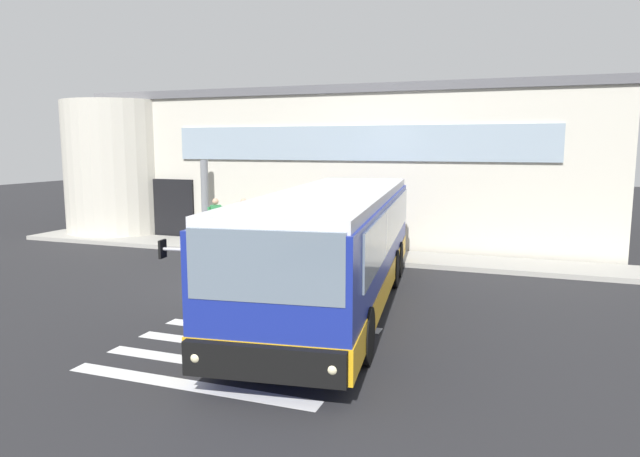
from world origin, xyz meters
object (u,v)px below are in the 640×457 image
at_px(bus_main_foreground, 334,250).
at_px(entry_support_column, 205,200).
at_px(passenger_near_column, 216,218).
at_px(safety_bollard_yellow, 373,252).
at_px(passenger_by_doorway, 244,219).

bearing_deg(bus_main_foreground, entry_support_column, 138.94).
distance_m(passenger_near_column, safety_bollard_yellow, 6.40).
height_order(entry_support_column, safety_bollard_yellow, entry_support_column).
bearing_deg(passenger_near_column, bus_main_foreground, -41.59).
xyz_separation_m(passenger_near_column, safety_bollard_yellow, (6.25, -1.23, -0.66)).
distance_m(bus_main_foreground, safety_bollard_yellow, 4.65).
bearing_deg(passenger_near_column, passenger_by_doorway, 16.02).
distance_m(entry_support_column, safety_bollard_yellow, 7.36).
height_order(passenger_near_column, safety_bollard_yellow, passenger_near_column).
xyz_separation_m(bus_main_foreground, passenger_by_doorway, (-5.51, 6.07, -0.25)).
relative_size(bus_main_foreground, passenger_by_doorway, 6.52).
bearing_deg(passenger_by_doorway, safety_bollard_yellow, -16.07).
height_order(entry_support_column, passenger_near_column, entry_support_column).
relative_size(entry_support_column, safety_bollard_yellow, 3.37).
distance_m(passenger_near_column, passenger_by_doorway, 1.04).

